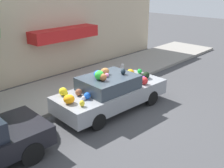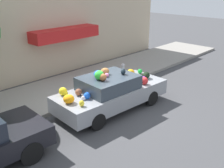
% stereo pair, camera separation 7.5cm
% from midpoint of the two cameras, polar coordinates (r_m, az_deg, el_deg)
% --- Properties ---
extents(ground_plane, '(60.00, 60.00, 0.00)m').
position_cam_midpoint_polar(ground_plane, '(10.27, -0.65, -5.18)').
color(ground_plane, '#424244').
extents(sidewalk_curb, '(24.00, 3.20, 0.15)m').
position_cam_midpoint_polar(sidewalk_curb, '(12.11, -9.89, -0.89)').
color(sidewalk_curb, gray).
rests_on(sidewalk_curb, ground).
extents(building_facade, '(18.00, 1.20, 4.78)m').
position_cam_midpoint_polar(building_facade, '(13.32, -16.10, 10.95)').
color(building_facade, '#C6B293').
rests_on(building_facade, ground).
extents(fire_hydrant, '(0.20, 0.20, 0.70)m').
position_cam_midpoint_polar(fire_hydrant, '(13.05, 2.07, 3.01)').
color(fire_hydrant, '#B2B2B7').
rests_on(fire_hydrant, sidewalk_curb).
extents(art_car, '(4.59, 2.04, 1.71)m').
position_cam_midpoint_polar(art_car, '(9.86, -0.44, -1.68)').
color(art_car, gray).
rests_on(art_car, ground).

